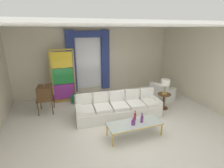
# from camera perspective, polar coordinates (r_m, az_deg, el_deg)

# --- Properties ---
(ground_plane) EXTENTS (16.00, 16.00, 0.00)m
(ground_plane) POSITION_cam_1_polar(r_m,az_deg,el_deg) (5.84, 2.81, -12.49)
(ground_plane) COLOR white
(wall_rear) EXTENTS (8.00, 0.12, 3.00)m
(wall_rear) POSITION_cam_1_polar(r_m,az_deg,el_deg) (8.08, -5.39, 7.48)
(wall_rear) COLOR beige
(wall_rear) RESTS_ON ground
(wall_right) EXTENTS (0.12, 7.00, 3.00)m
(wall_right) POSITION_cam_1_polar(r_m,az_deg,el_deg) (7.82, 26.91, 5.27)
(wall_right) COLOR beige
(wall_right) RESTS_ON ground
(ceiling_slab) EXTENTS (8.00, 7.60, 0.04)m
(ceiling_slab) POSITION_cam_1_polar(r_m,az_deg,el_deg) (5.78, 0.10, 18.59)
(ceiling_slab) COLOR white
(curtained_window) EXTENTS (2.00, 0.17, 2.70)m
(curtained_window) POSITION_cam_1_polar(r_m,az_deg,el_deg) (7.79, -7.70, 8.82)
(curtained_window) COLOR white
(curtained_window) RESTS_ON ground
(couch_white_long) EXTENTS (2.98, 1.15, 0.86)m
(couch_white_long) POSITION_cam_1_polar(r_m,az_deg,el_deg) (6.12, 1.92, -7.71)
(couch_white_long) COLOR white
(couch_white_long) RESTS_ON ground
(coffee_table) EXTENTS (1.56, 0.58, 0.41)m
(coffee_table) POSITION_cam_1_polar(r_m,az_deg,el_deg) (5.05, 7.51, -12.95)
(coffee_table) COLOR silver
(coffee_table) RESTS_ON ground
(bottle_blue_decanter) EXTENTS (0.11, 0.11, 0.23)m
(bottle_blue_decanter) POSITION_cam_1_polar(r_m,az_deg,el_deg) (4.90, 7.05, -12.39)
(bottle_blue_decanter) COLOR #753384
(bottle_blue_decanter) RESTS_ON coffee_table
(bottle_crystal_tall) EXTENTS (0.06, 0.06, 0.30)m
(bottle_crystal_tall) POSITION_cam_1_polar(r_m,az_deg,el_deg) (5.10, 7.62, -10.56)
(bottle_crystal_tall) COLOR maroon
(bottle_crystal_tall) RESTS_ON coffee_table
(bottle_amber_squat) EXTENTS (0.08, 0.08, 0.30)m
(bottle_amber_squat) POSITION_cam_1_polar(r_m,az_deg,el_deg) (5.03, 9.86, -11.19)
(bottle_amber_squat) COLOR #753384
(bottle_amber_squat) RESTS_ON coffee_table
(vintage_tv) EXTENTS (0.62, 0.65, 1.35)m
(vintage_tv) POSITION_cam_1_polar(r_m,az_deg,el_deg) (6.65, -21.33, -2.91)
(vintage_tv) COLOR brown
(vintage_tv) RESTS_ON ground
(armchair_white) EXTENTS (1.06, 1.05, 0.80)m
(armchair_white) POSITION_cam_1_polar(r_m,az_deg,el_deg) (7.64, 16.08, -3.23)
(armchair_white) COLOR white
(armchair_white) RESTS_ON ground
(stained_glass_divider) EXTENTS (0.95, 0.05, 2.20)m
(stained_glass_divider) POSITION_cam_1_polar(r_m,az_deg,el_deg) (7.27, -15.80, 2.13)
(stained_glass_divider) COLOR gold
(stained_glass_divider) RESTS_ON ground
(peacock_figurine) EXTENTS (0.44, 0.60, 0.50)m
(peacock_figurine) POSITION_cam_1_polar(r_m,az_deg,el_deg) (7.13, -11.61, -5.00)
(peacock_figurine) COLOR beige
(peacock_figurine) RESTS_ON ground
(round_side_table) EXTENTS (0.48, 0.48, 0.59)m
(round_side_table) POSITION_cam_1_polar(r_m,az_deg,el_deg) (6.89, 16.75, -5.02)
(round_side_table) COLOR brown
(round_side_table) RESTS_ON ground
(table_lamp_brass) EXTENTS (0.32, 0.32, 0.57)m
(table_lamp_brass) POSITION_cam_1_polar(r_m,az_deg,el_deg) (6.67, 17.26, 0.32)
(table_lamp_brass) COLOR #B29338
(table_lamp_brass) RESTS_ON round_side_table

